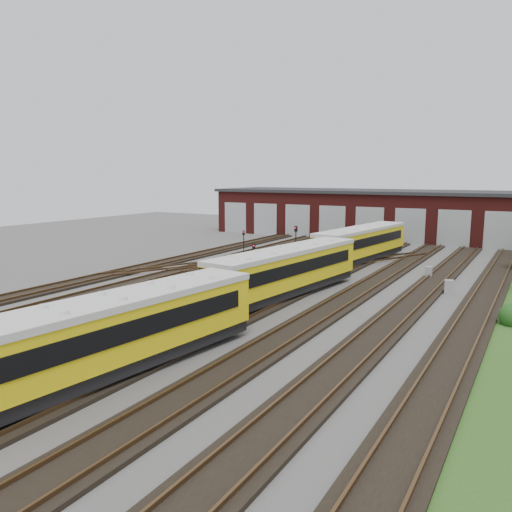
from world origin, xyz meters
The scene contains 13 objects.
ground centered at (0.00, 0.00, 0.00)m, with size 120.00×120.00×0.00m, color #474542.
track_network centered at (-0.17, 0.59, 0.11)m, with size 30.40×70.00×0.33m.
maintenance_shed centered at (-0.01, 39.97, 3.20)m, with size 51.00×12.50×6.35m.
metro_train centered at (2.00, 3.10, 1.91)m, with size 4.49×47.11×3.08m.
signal_mast_0 centered at (-4.45, 17.83, 2.14)m, with size 0.29×0.27×3.32m.
signal_mast_1 centered at (-8.64, 14.62, 1.86)m, with size 0.25×0.24×2.93m.
signal_mast_2 centered at (-2.53, 6.26, 1.94)m, with size 0.27×0.25×3.04m.
signal_mast_3 centered at (-1.76, 6.66, 1.72)m, with size 0.26×0.24×2.66m.
relay_cabinet_0 centered at (-6.45, 6.61, 0.57)m, with size 0.68×0.57×1.14m, color #96989B.
relay_cabinet_1 centered at (-1.84, 17.85, 0.53)m, with size 0.63×0.53×1.05m, color #96989B.
relay_cabinet_2 centered at (-4.45, 4.38, 0.45)m, with size 0.54×0.45×0.89m, color #96989B.
relay_cabinet_3 centered at (9.17, 14.74, 0.48)m, with size 0.58×0.48×0.96m, color #96989B.
relay_cabinet_4 centered at (11.59, 9.70, 0.51)m, with size 0.61×0.51×1.01m, color #96989B.
Camera 1 is at (17.20, -27.17, 8.41)m, focal length 35.00 mm.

